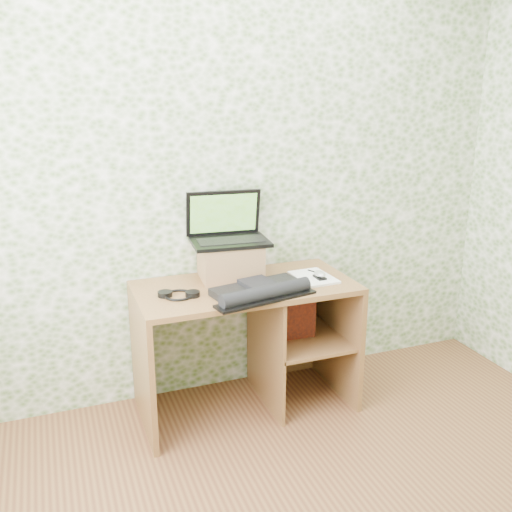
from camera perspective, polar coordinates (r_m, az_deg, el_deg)
name	(u,v)px	position (r m, az deg, el deg)	size (l,w,h in m)	color
wall_back	(226,177)	(3.28, -2.98, 7.92)	(3.50, 3.50, 0.00)	white
desk	(257,326)	(3.28, 0.06, -7.00)	(1.20, 0.60, 0.75)	brown
riser	(230,261)	(3.22, -2.59, -0.48)	(0.34, 0.28, 0.20)	brown
laptop	(227,230)	(3.21, -2.88, 2.60)	(0.45, 0.33, 0.28)	black
keyboard	(261,290)	(2.97, 0.49, -3.47)	(0.57, 0.38, 0.08)	black
headphones	(179,295)	(2.99, -7.72, -3.84)	(0.21, 0.20, 0.03)	black
notepad	(314,277)	(3.25, 5.78, -2.13)	(0.19, 0.28, 0.01)	white
mouse	(320,276)	(3.21, 6.39, -1.95)	(0.06, 0.09, 0.03)	silver
pen	(316,272)	(3.30, 6.03, -1.62)	(0.01, 0.01, 0.12)	black
red_box	(293,312)	(3.31, 3.67, -5.65)	(0.26, 0.08, 0.31)	maroon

